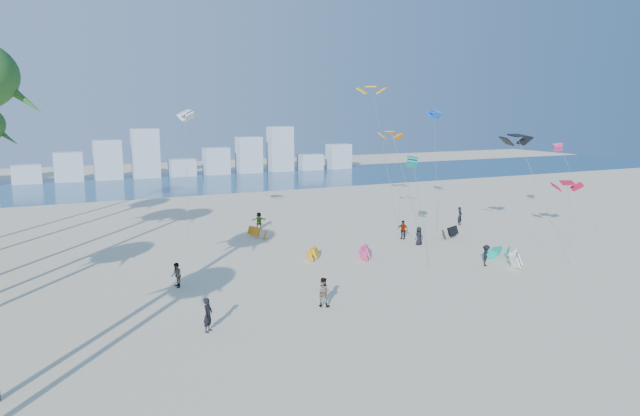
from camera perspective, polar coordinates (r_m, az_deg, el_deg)
name	(u,v)px	position (r m, az deg, el deg)	size (l,w,h in m)	color
ground	(401,344)	(32.49, 7.58, -12.48)	(220.00, 220.00, 0.00)	beige
ocean	(149,185)	(99.30, -15.69, 2.11)	(220.00, 220.00, 0.00)	navy
kitesurfer_near	(208,315)	(34.10, -10.42, -9.79)	(0.69, 0.45, 1.89)	black
kitesurfer_mid	(323,292)	(37.59, 0.27, -7.85)	(0.89, 0.69, 1.82)	gray
kitesurfers_far	(356,237)	(53.54, 3.37, -2.68)	(32.04, 22.07, 1.88)	black
grounded_kites	(403,246)	(51.98, 7.72, -3.57)	(19.03, 21.51, 0.99)	#E6A30C
flying_kites	(431,132)	(57.37, 10.31, 6.98)	(38.90, 22.85, 14.54)	#0C9482
distant_skyline	(130,160)	(108.63, -17.30, 4.27)	(85.00, 3.00, 8.40)	#9EADBF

